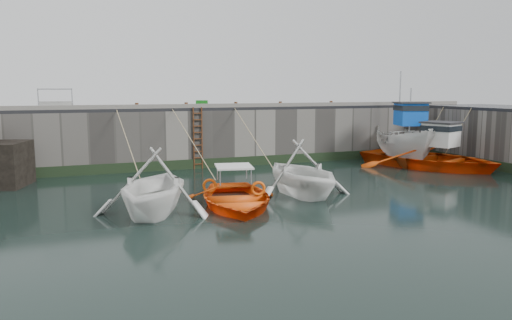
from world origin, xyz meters
name	(u,v)px	position (x,y,z in m)	size (l,w,h in m)	color
ground	(325,207)	(0.00, 0.00, 0.00)	(120.00, 120.00, 0.00)	black
quay_back	(220,135)	(0.00, 12.50, 1.50)	(30.00, 5.00, 3.00)	slate
road_back	(220,107)	(0.00, 12.50, 3.08)	(30.00, 5.00, 0.16)	black
kerb_back	(233,105)	(0.00, 10.15, 3.26)	(30.00, 0.30, 0.20)	slate
algae_back	(234,162)	(0.00, 9.96, 0.25)	(30.00, 0.08, 0.50)	black
ladder	(198,138)	(-2.00, 9.91, 1.59)	(0.51, 0.08, 3.20)	#3F1E0F
boat_near_white	(154,213)	(-5.78, 1.29, 0.00)	(4.10, 4.75, 2.50)	white
boat_near_white_rope	(132,184)	(-5.78, 6.89, 0.00)	(0.04, 6.73, 3.10)	tan
boat_near_blue	(236,205)	(-2.87, 1.36, 0.00)	(3.63, 5.09, 1.05)	#FF530D
boat_near_blue_rope	(196,179)	(-2.87, 6.93, 0.00)	(0.04, 6.67, 3.10)	tan
boat_near_blacktrim	(301,195)	(0.10, 2.11, 0.00)	(4.06, 4.71, 2.48)	white
boat_near_blacktrim_rope	(254,174)	(0.10, 7.30, 0.00)	(0.04, 5.99, 3.10)	tan
boat_far_white	(406,144)	(9.49, 7.87, 1.05)	(4.28, 6.89, 5.49)	silver
boat_far_orange	(429,158)	(9.51, 5.91, 0.49)	(7.68, 8.82, 4.53)	#FF510D
fish_crate	(202,103)	(-1.11, 12.31, 3.33)	(0.66, 0.40, 0.33)	#157718
railing	(56,105)	(-8.75, 11.25, 3.36)	(1.60, 1.05, 1.00)	#A5A8AD
bollard_a	(137,106)	(-5.00, 10.25, 3.30)	(0.18, 0.18, 0.28)	#3F1E0F
bollard_b	(186,105)	(-2.50, 10.25, 3.30)	(0.18, 0.18, 0.28)	#3F1E0F
bollard_c	(236,104)	(0.20, 10.25, 3.30)	(0.18, 0.18, 0.28)	#3F1E0F
bollard_d	(280,104)	(2.80, 10.25, 3.30)	(0.18, 0.18, 0.28)	#3F1E0F
bollard_e	(331,103)	(6.00, 10.25, 3.30)	(0.18, 0.18, 0.28)	#3F1E0F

